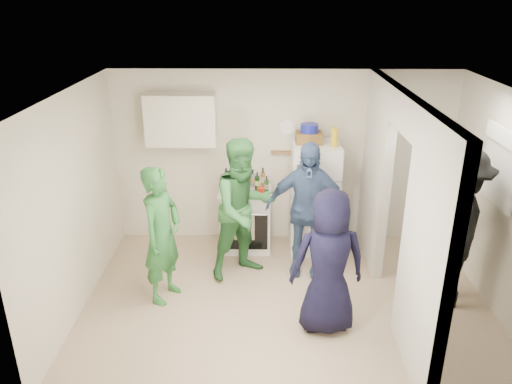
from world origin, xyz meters
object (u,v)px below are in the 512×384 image
at_px(person_denim, 306,209).
at_px(person_nook, 453,228).
at_px(stove, 245,219).
at_px(yellow_cup_stack_top, 335,137).
at_px(fridge, 314,198).
at_px(wicker_basket, 309,138).
at_px(blue_bowl, 309,128).
at_px(person_navy, 329,262).
at_px(person_green_left, 162,235).
at_px(person_green_center, 244,209).

distance_m(person_denim, person_nook, 1.75).
bearing_deg(stove, yellow_cup_stack_top, -6.26).
height_order(fridge, yellow_cup_stack_top, yellow_cup_stack_top).
height_order(wicker_basket, person_denim, person_denim).
distance_m(blue_bowl, yellow_cup_stack_top, 0.36).
xyz_separation_m(stove, person_navy, (0.95, -1.86, 0.38)).
xyz_separation_m(blue_bowl, person_denim, (-0.06, -0.70, -0.88)).
bearing_deg(stove, person_navy, -63.02).
height_order(person_denim, person_navy, person_denim).
relative_size(stove, person_denim, 0.49).
bearing_deg(blue_bowl, person_nook, -40.75).
height_order(blue_bowl, person_denim, blue_bowl).
distance_m(person_green_left, person_green_center, 1.10).
bearing_deg(wicker_basket, person_navy, -87.52).
height_order(wicker_basket, person_green_left, wicker_basket).
bearing_deg(blue_bowl, stove, -178.68).
bearing_deg(person_navy, person_green_center, -56.11).
bearing_deg(wicker_basket, person_green_center, -138.55).
relative_size(fridge, person_navy, 0.96).
height_order(stove, person_green_center, person_green_center).
distance_m(person_green_left, person_nook, 3.35).
height_order(stove, person_green_left, person_green_left).
bearing_deg(person_nook, person_green_left, -74.54).
height_order(person_green_left, person_green_center, person_green_center).
distance_m(person_denim, person_navy, 1.19).
relative_size(stove, yellow_cup_stack_top, 3.52).
bearing_deg(stove, wicker_basket, 1.32).
relative_size(fridge, blue_bowl, 6.53).
bearing_deg(yellow_cup_stack_top, person_nook, -43.92).
bearing_deg(fridge, person_navy, -90.58).
xyz_separation_m(person_green_left, person_nook, (3.35, -0.02, 0.13)).
height_order(stove, yellow_cup_stack_top, yellow_cup_stack_top).
bearing_deg(yellow_cup_stack_top, person_green_center, -152.82).
relative_size(person_green_center, person_nook, 0.95).
bearing_deg(person_denim, wicker_basket, 92.24).
relative_size(fridge, person_green_left, 0.94).
relative_size(fridge, person_green_center, 0.85).
xyz_separation_m(yellow_cup_stack_top, person_green_left, (-2.11, -1.17, -0.85)).
xyz_separation_m(yellow_cup_stack_top, person_nook, (1.24, -1.19, -0.72)).
bearing_deg(person_nook, fridge, -115.73).
bearing_deg(yellow_cup_stack_top, stove, 173.74).
relative_size(fridge, wicker_basket, 4.48).
bearing_deg(person_nook, yellow_cup_stack_top, -118.09).
bearing_deg(fridge, wicker_basket, 153.43).
xyz_separation_m(blue_bowl, yellow_cup_stack_top, (0.32, -0.15, -0.08)).
bearing_deg(person_nook, wicker_basket, -114.92).
distance_m(stove, yellow_cup_stack_top, 1.73).
distance_m(wicker_basket, blue_bowl, 0.13).
distance_m(person_green_center, person_navy, 1.47).
bearing_deg(person_navy, stove, -68.65).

